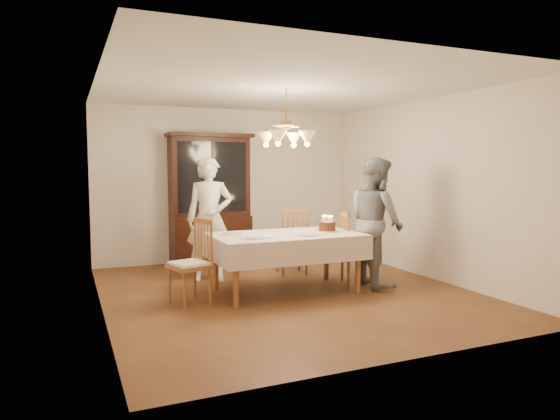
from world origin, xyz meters
name	(u,v)px	position (x,y,z in m)	size (l,w,h in m)	color
ground	(286,292)	(0.00, 0.00, 0.00)	(5.00, 5.00, 0.00)	#5A3319
room_shell	(286,170)	(0.00, 0.00, 1.58)	(5.00, 5.00, 5.00)	white
dining_table	(286,240)	(0.00, 0.00, 0.68)	(1.90, 1.10, 0.76)	brown
china_hutch	(210,201)	(-0.38, 2.25, 1.04)	(1.38, 0.54, 2.16)	black
chair_far_side	(292,245)	(0.53, 0.98, 0.44)	(0.49, 0.48, 1.00)	brown
chair_left_end	(190,266)	(-1.27, -0.06, 0.45)	(0.52, 0.54, 1.00)	brown
chair_right_end	(357,252)	(1.08, 0.03, 0.44)	(0.53, 0.54, 1.00)	brown
elderly_woman	(210,219)	(-0.73, 1.01, 0.88)	(0.64, 0.42, 1.76)	#EDE6C8
adult_in_grey	(376,222)	(1.28, -0.14, 0.88)	(0.85, 0.66, 1.75)	slate
birthday_cake	(327,227)	(0.59, -0.02, 0.82)	(0.30, 0.30, 0.22)	white
place_setting_near_left	(257,238)	(-0.49, -0.24, 0.77)	(0.38, 0.24, 0.02)	white
place_setting_near_right	(310,235)	(0.21, -0.24, 0.77)	(0.42, 0.27, 0.02)	white
place_setting_far_left	(234,234)	(-0.63, 0.22, 0.77)	(0.41, 0.26, 0.02)	white
chandelier	(286,138)	(0.00, 0.00, 1.98)	(0.62, 0.62, 0.73)	#BF8C3F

